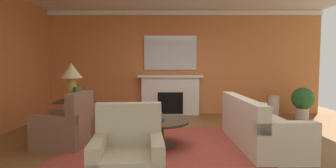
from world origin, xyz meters
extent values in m
plane|color=brown|center=(0.00, 0.00, 0.00)|extent=(9.60, 9.60, 0.00)
cube|color=#CC723D|center=(0.00, 2.99, 1.47)|extent=(7.99, 0.12, 2.94)
cube|color=white|center=(0.00, 2.91, 2.86)|extent=(7.99, 0.08, 0.12)
cube|color=#993D33|center=(-0.46, -0.16, 0.01)|extent=(3.30, 2.71, 0.01)
cube|color=white|center=(-0.26, 2.79, 0.53)|extent=(1.60, 0.25, 1.06)
cube|color=black|center=(-0.26, 2.77, 0.35)|extent=(0.70, 0.26, 0.60)
cube|color=white|center=(-0.26, 2.76, 1.09)|extent=(1.80, 0.35, 0.06)
cube|color=silver|center=(-0.26, 2.90, 1.75)|extent=(1.48, 0.04, 0.96)
cube|color=beige|center=(1.31, -0.13, 0.23)|extent=(0.96, 2.13, 0.45)
cube|color=beige|center=(0.96, -0.14, 0.65)|extent=(0.26, 2.10, 0.40)
cube|color=beige|center=(1.34, -1.08, 0.31)|extent=(0.91, 0.23, 0.62)
cube|color=beige|center=(1.28, 0.82, 0.31)|extent=(0.91, 0.23, 0.62)
cube|color=brown|center=(-2.16, -0.17, 0.22)|extent=(0.88, 0.88, 0.44)
cube|color=brown|center=(-1.84, -0.21, 0.70)|extent=(0.25, 0.81, 0.51)
cube|color=brown|center=(-2.12, 0.15, 0.30)|extent=(0.81, 0.23, 0.60)
cube|color=brown|center=(-2.19, -0.50, 0.30)|extent=(0.81, 0.23, 0.60)
cube|color=#C1B293|center=(-0.82, -1.50, 0.70)|extent=(0.81, 0.23, 0.51)
cube|color=#C1B293|center=(-1.12, -1.85, 0.30)|extent=(0.21, 0.81, 0.60)
cube|color=#C1B293|center=(-0.46, -1.79, 0.30)|extent=(0.21, 0.81, 0.60)
cylinder|color=#3D2D1E|center=(-0.46, -0.16, 0.43)|extent=(1.00, 1.00, 0.04)
cylinder|color=#3D2D1E|center=(-0.46, -0.16, 0.21)|extent=(0.12, 0.12, 0.41)
cylinder|color=#3D2D1E|center=(-0.46, -0.16, 0.01)|extent=(0.56, 0.56, 0.03)
cube|color=#3D2D1E|center=(-2.27, 0.62, 0.68)|extent=(0.56, 0.56, 0.04)
cube|color=#3D2D1E|center=(-2.27, 0.62, 0.33)|extent=(0.10, 0.10, 0.66)
cube|color=#3D2D1E|center=(-2.27, 0.62, 0.02)|extent=(0.45, 0.45, 0.04)
cylinder|color=#B28E38|center=(-2.27, 0.62, 0.92)|extent=(0.18, 0.18, 0.45)
cone|color=#C6B284|center=(-2.27, 0.62, 1.30)|extent=(0.44, 0.44, 0.30)
cylinder|color=#33703D|center=(-2.12, 0.50, 0.84)|extent=(0.14, 0.14, 0.28)
cylinder|color=beige|center=(2.53, 2.48, 0.29)|extent=(0.30, 0.30, 0.57)
cube|color=navy|center=(-0.53, -0.27, 0.48)|extent=(0.27, 0.20, 0.05)
cube|color=maroon|center=(-0.61, -0.21, 0.52)|extent=(0.24, 0.15, 0.04)
cube|color=maroon|center=(-0.57, -0.10, 0.56)|extent=(0.28, 0.23, 0.05)
cylinder|color=#BCB29E|center=(3.13, 2.10, 0.15)|extent=(0.32, 0.32, 0.30)
sphere|color=#28602D|center=(3.13, 2.10, 0.55)|extent=(0.56, 0.56, 0.56)
camera|label=1|loc=(-0.33, -4.86, 1.43)|focal=29.23mm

